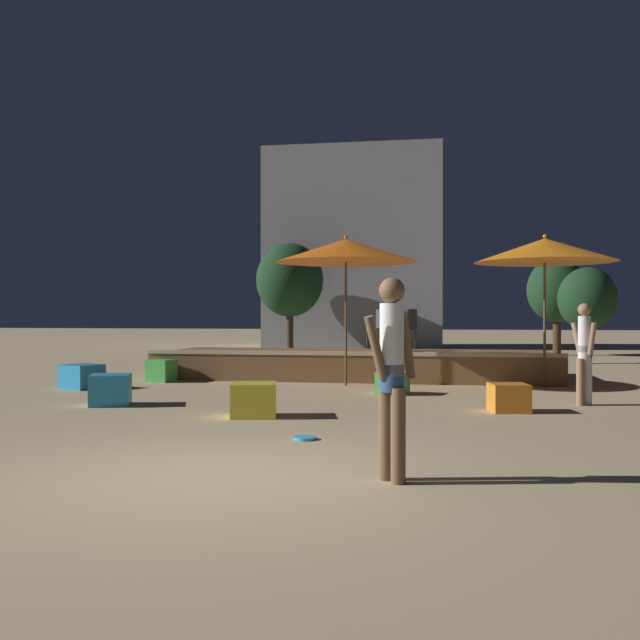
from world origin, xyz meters
TOP-DOWN VIEW (x-y plane):
  - ground_plane at (0.00, 0.00)m, footprint 120.00×120.00m
  - wooden_deck at (0.11, 10.22)m, footprint 8.86×3.10m
  - patio_umbrella_0 at (0.12, 8.26)m, footprint 2.89×2.89m
  - patio_umbrella_1 at (4.05, 8.48)m, footprint 2.77×2.77m
  - cube_seat_0 at (-4.87, 6.78)m, footprint 0.82×0.82m
  - cube_seat_1 at (-3.18, 4.53)m, footprint 0.79×0.79m
  - cube_seat_2 at (3.03, 4.80)m, footprint 0.63×0.63m
  - cube_seat_3 at (-3.89, 8.39)m, footprint 0.58×0.58m
  - cube_seat_4 at (1.16, 6.88)m, footprint 0.62×0.62m
  - cube_seat_5 at (-0.59, 3.68)m, footprint 0.75×0.75m
  - person_0 at (1.61, 0.09)m, footprint 0.46×0.43m
  - person_1 at (4.29, 5.79)m, footprint 0.36×0.45m
  - bistro_chair_0 at (1.35, 9.65)m, footprint 0.46×0.45m
  - bistro_chair_1 at (0.60, 10.55)m, footprint 0.48×0.48m
  - frisbee_disc at (0.48, 1.99)m, footprint 0.27×0.27m
  - background_tree_0 at (6.25, 15.73)m, footprint 1.68×1.68m
  - background_tree_1 at (-3.75, 20.90)m, footprint 2.60×2.60m
  - background_tree_2 at (6.03, 19.80)m, footprint 2.06×2.06m
  - distant_building at (-1.61, 24.76)m, footprint 7.42×4.49m

SIDE VIEW (x-z plane):
  - ground_plane at x=0.00m, z-range 0.00..0.00m
  - frisbee_disc at x=0.48m, z-range 0.00..0.03m
  - cube_seat_4 at x=1.16m, z-range 0.00..0.41m
  - cube_seat_2 at x=3.03m, z-range 0.00..0.42m
  - cube_seat_0 at x=-4.87m, z-range 0.00..0.47m
  - cube_seat_3 at x=-3.89m, z-range 0.00..0.48m
  - cube_seat_5 at x=-0.59m, z-range 0.00..0.48m
  - cube_seat_1 at x=-3.18m, z-range 0.00..0.49m
  - wooden_deck at x=0.11m, z-range -0.04..0.63m
  - person_1 at x=4.29m, z-range 0.05..1.68m
  - person_0 at x=1.61m, z-range 0.09..1.87m
  - bistro_chair_0 at x=1.35m, z-range 0.76..1.66m
  - bistro_chair_1 at x=0.60m, z-range 0.76..1.66m
  - background_tree_0 at x=6.25m, z-range 0.47..3.29m
  - background_tree_2 at x=6.03m, z-range 0.56..3.99m
  - patio_umbrella_1 at x=4.05m, z-range 1.20..4.23m
  - patio_umbrella_0 at x=0.12m, z-range 1.21..4.27m
  - background_tree_1 at x=-3.75m, z-range 0.66..4.86m
  - distant_building at x=-1.61m, z-range 0.00..8.40m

